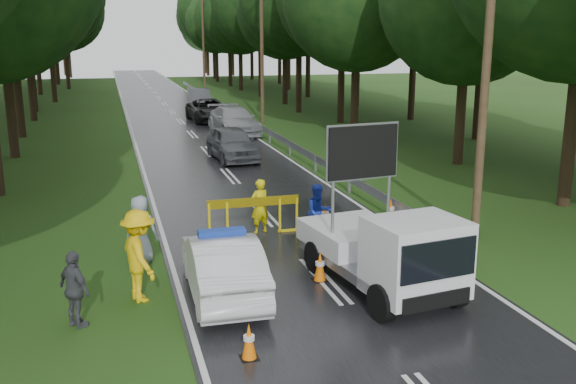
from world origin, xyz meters
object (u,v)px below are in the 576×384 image
object	(u,v)px
officer	(260,206)
barrier	(254,207)
work_truck	(387,250)
queue_car_second	(234,120)
queue_car_third	(209,110)
queue_car_fourth	(199,98)
queue_car_first	(232,143)
police_sedan	(223,266)
civilian	(318,212)

from	to	relation	value
officer	barrier	bearing A→B (deg)	14.77
officer	work_truck	bearing A→B (deg)	91.24
queue_car_second	queue_car_third	bearing A→B (deg)	90.72
barrier	queue_car_second	distance (m)	19.95
officer	queue_car_third	world-z (taller)	officer
queue_car_second	queue_car_fourth	xyz separation A→B (m)	(0.07, 15.01, -0.04)
queue_car_first	queue_car_second	xyz separation A→B (m)	(1.63, 8.01, 0.02)
police_sedan	civilian	bearing A→B (deg)	-134.26
civilian	queue_car_fourth	distance (m)	35.68
queue_car_second	queue_car_fourth	bearing A→B (deg)	85.37
queue_car_third	queue_car_second	bearing A→B (deg)	-87.81
civilian	queue_car_second	size ratio (longest dim) A/B	0.30
barrier	queue_car_third	world-z (taller)	queue_car_third
work_truck	queue_car_third	size ratio (longest dim) A/B	0.89
officer	queue_car_third	distance (m)	25.68
queue_car_first	queue_car_fourth	size ratio (longest dim) A/B	0.98
police_sedan	queue_car_second	size ratio (longest dim) A/B	0.77
police_sedan	officer	xyz separation A→B (m)	(1.84, 4.29, 0.11)
queue_car_third	civilian	bearing A→B (deg)	-95.16
queue_car_first	queue_car_fourth	bearing A→B (deg)	82.53
queue_car_second	officer	bearing A→B (deg)	-103.14
work_truck	civilian	world-z (taller)	work_truck
queue_car_second	queue_car_third	world-z (taller)	queue_car_second
civilian	queue_car_third	world-z (taller)	civilian
officer	civilian	bearing A→B (deg)	125.79
officer	queue_car_second	world-z (taller)	officer
officer	queue_car_first	xyz separation A→B (m)	(1.39, 11.55, -0.04)
police_sedan	queue_car_second	bearing A→B (deg)	-100.23
police_sedan	queue_car_fourth	xyz separation A→B (m)	(4.94, 38.86, 0.06)
police_sedan	officer	distance (m)	4.67
queue_car_first	queue_car_second	distance (m)	8.18
work_truck	officer	xyz separation A→B (m)	(-1.69, 5.10, -0.18)
queue_car_second	queue_car_third	distance (m)	6.02
queue_car_second	police_sedan	bearing A→B (deg)	-105.89
barrier	queue_car_third	distance (m)	25.83
officer	queue_car_third	size ratio (longest dim) A/B	0.30
police_sedan	queue_car_first	world-z (taller)	queue_car_first
officer	civilian	distance (m)	1.79
queue_car_third	queue_car_fourth	xyz separation A→B (m)	(0.61, 9.01, 0.01)
police_sedan	work_truck	xyz separation A→B (m)	(3.53, -0.80, 0.29)
queue_car_second	queue_car_fourth	distance (m)	15.01
queue_car_first	queue_car_fourth	xyz separation A→B (m)	(1.71, 23.02, -0.01)
civilian	queue_car_second	distance (m)	20.70
civilian	queue_car_first	xyz separation A→B (m)	(-0.04, 12.63, -0.04)
civilian	queue_car_fourth	bearing A→B (deg)	78.62
barrier	civilian	distance (m)	1.90
work_truck	queue_car_third	world-z (taller)	work_truck
queue_car_third	officer	bearing A→B (deg)	-98.45
officer	queue_car_first	distance (m)	11.63
officer	queue_car_third	xyz separation A→B (m)	(2.49, 25.56, -0.06)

